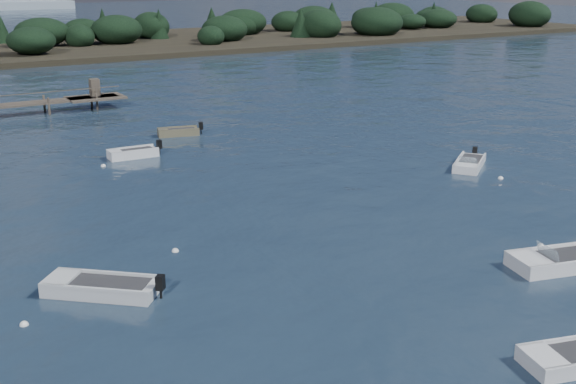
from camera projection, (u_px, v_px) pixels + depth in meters
ground at (22, 94)px, 73.88m from camera, size 400.00×400.00×0.00m
tender_far_grey_b at (178, 133)px, 55.35m from camera, size 3.54×1.96×1.19m
tender_far_white at (133, 155)px, 48.91m from camera, size 3.70×1.44×1.26m
dinghy_mid_white_b at (469, 165)px, 46.55m from camera, size 4.22×3.70×1.10m
dinghy_mid_white_a at (569, 262)px, 31.06m from camera, size 5.72×3.22×1.31m
dinghy_mid_grey at (101, 290)px, 28.41m from camera, size 4.44×4.19×1.22m
buoy_b at (541, 247)px, 33.22m from camera, size 0.32×0.32×0.32m
buoy_c at (24, 325)px, 25.93m from camera, size 0.32×0.32×0.32m
buoy_d at (501, 179)px, 43.98m from camera, size 0.32×0.32×0.32m
buoy_e at (103, 166)px, 46.73m from camera, size 0.32×0.32×0.32m
buoy_extra_a at (175, 251)px, 32.68m from camera, size 0.32×0.32×0.32m
far_headland at (126, 34)px, 118.34m from camera, size 190.00×40.00×5.80m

